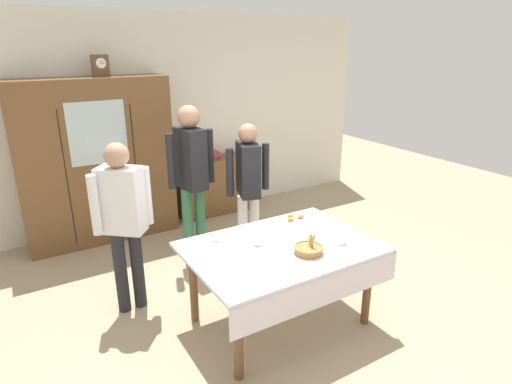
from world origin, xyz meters
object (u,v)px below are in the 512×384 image
at_px(wall_cabinet, 98,162).
at_px(tea_cup_center, 310,236).
at_px(tea_cup_mid_right, 342,242).
at_px(dining_table, 283,258).
at_px(mantel_clock, 100,66).
at_px(spoon_front_edge, 243,236).
at_px(tea_cup_mid_left, 217,238).
at_px(book_stack, 214,155).
at_px(person_beside_shelf, 123,213).
at_px(bread_basket, 309,249).
at_px(bookshelf_low, 215,186).
at_px(person_by_cabinet, 248,180).
at_px(tea_cup_far_left, 257,243).
at_px(person_behind_table_left, 191,169).
at_px(spoon_near_left, 222,253).
at_px(pastry_plate, 295,219).

xyz_separation_m(wall_cabinet, tea_cup_center, (1.18, -2.58, -0.21)).
bearing_deg(tea_cup_mid_right, wall_cabinet, 115.66).
bearing_deg(dining_table, wall_cabinet, 109.17).
bearing_deg(dining_table, mantel_clock, 105.93).
bearing_deg(spoon_front_edge, tea_cup_mid_left, 168.82).
distance_m(book_stack, person_beside_shelf, 2.42).
bearing_deg(bread_basket, book_stack, 79.30).
bearing_deg(wall_cabinet, bookshelf_low, 1.87).
height_order(tea_cup_center, person_by_cabinet, person_by_cabinet).
bearing_deg(person_beside_shelf, tea_cup_mid_left, -39.93).
height_order(wall_cabinet, tea_cup_far_left, wall_cabinet).
distance_m(bookshelf_low, person_beside_shelf, 2.47).
xyz_separation_m(person_by_cabinet, person_behind_table_left, (-0.54, 0.26, 0.14)).
bearing_deg(tea_cup_mid_right, dining_table, 154.67).
relative_size(tea_cup_mid_right, spoon_near_left, 1.09).
bearing_deg(tea_cup_mid_left, book_stack, 64.70).
bearing_deg(wall_cabinet, tea_cup_mid_right, -64.34).
height_order(dining_table, pastry_plate, pastry_plate).
bearing_deg(tea_cup_far_left, bookshelf_low, 71.94).
distance_m(bookshelf_low, tea_cup_center, 2.68).
relative_size(tea_cup_center, tea_cup_mid_right, 1.00).
relative_size(person_by_cabinet, person_beside_shelf, 0.99).
distance_m(bread_basket, pastry_plate, 0.66).
bearing_deg(tea_cup_mid_left, pastry_plate, 1.03).
bearing_deg(tea_cup_mid_left, mantel_clock, 98.37).
xyz_separation_m(spoon_front_edge, person_beside_shelf, (-0.86, 0.57, 0.20)).
bearing_deg(person_behind_table_left, pastry_plate, -61.24).
height_order(wall_cabinet, pastry_plate, wall_cabinet).
height_order(bookshelf_low, book_stack, book_stack).
height_order(person_beside_shelf, person_behind_table_left, person_behind_table_left).
xyz_separation_m(book_stack, person_beside_shelf, (-1.69, -1.72, 0.09)).
relative_size(dining_table, tea_cup_mid_right, 11.84).
bearing_deg(person_behind_table_left, person_by_cabinet, -26.01).
relative_size(wall_cabinet, tea_cup_mid_right, 15.08).
height_order(tea_cup_far_left, pastry_plate, tea_cup_far_left).
bearing_deg(pastry_plate, person_behind_table_left, 118.76).
bearing_deg(tea_cup_mid_right, mantel_clock, 112.93).
bearing_deg(tea_cup_mid_left, person_by_cabinet, 46.10).
relative_size(tea_cup_mid_left, pastry_plate, 0.46).
distance_m(tea_cup_mid_left, person_beside_shelf, 0.84).
relative_size(tea_cup_center, person_by_cabinet, 0.08).
height_order(mantel_clock, pastry_plate, mantel_clock).
xyz_separation_m(tea_cup_center, spoon_near_left, (-0.75, 0.16, -0.02)).
height_order(bookshelf_low, tea_cup_center, same).
height_order(wall_cabinet, person_beside_shelf, wall_cabinet).
relative_size(tea_cup_center, spoon_near_left, 1.09).
bearing_deg(person_beside_shelf, pastry_plate, -19.36).
distance_m(dining_table, tea_cup_center, 0.31).
distance_m(mantel_clock, person_beside_shelf, 2.04).
distance_m(dining_table, wall_cabinet, 2.76).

